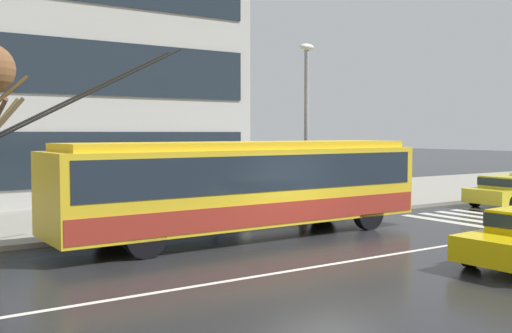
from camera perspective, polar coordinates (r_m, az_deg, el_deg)
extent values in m
plane|color=black|center=(15.13, 7.09, -8.10)|extent=(160.00, 160.00, 0.00)
cube|color=gray|center=(23.04, -8.49, -4.02)|extent=(80.00, 10.00, 0.14)
cube|color=beige|center=(20.68, 18.74, -5.17)|extent=(0.44, 4.40, 0.01)
cube|color=beige|center=(21.40, 20.22, -4.92)|extent=(0.44, 4.40, 0.01)
cube|color=beige|center=(22.12, 21.60, -4.68)|extent=(0.44, 4.40, 0.01)
cube|color=beige|center=(22.86, 22.89, -4.46)|extent=(0.44, 4.40, 0.01)
cube|color=silver|center=(14.26, 10.28, -8.82)|extent=(72.00, 0.14, 0.01)
cube|color=yellow|center=(16.82, -0.96, -1.87)|extent=(11.24, 2.62, 2.11)
cube|color=yellow|center=(16.75, -0.97, 2.07)|extent=(10.56, 2.36, 0.20)
cube|color=#1E2833|center=(16.78, -0.97, -0.44)|extent=(10.79, 2.64, 0.97)
cube|color=#A02F23|center=(16.89, -0.96, -4.15)|extent=(11.12, 2.65, 0.59)
cube|color=#1E2833|center=(20.37, 12.17, 0.14)|extent=(0.15, 2.16, 1.05)
cube|color=black|center=(20.24, 11.90, 1.63)|extent=(0.19, 1.87, 0.28)
cylinder|color=black|center=(15.08, -16.55, 6.72)|extent=(4.73, 0.13, 2.44)
cylinder|color=black|center=(14.42, -15.69, 6.90)|extent=(4.73, 0.13, 2.44)
cylinder|color=black|center=(20.07, 6.45, -3.78)|extent=(1.04, 0.32, 1.04)
cylinder|color=black|center=(18.50, 10.83, -4.42)|extent=(1.04, 0.32, 1.04)
cylinder|color=black|center=(16.26, -13.75, -5.51)|extent=(1.04, 0.32, 1.04)
cylinder|color=black|center=(14.29, -10.67, -6.68)|extent=(1.04, 0.32, 1.04)
cylinder|color=black|center=(25.38, 20.46, -2.97)|extent=(0.62, 0.21, 0.62)
cylinder|color=black|center=(24.45, 23.52, -3.27)|extent=(0.62, 0.21, 0.62)
cylinder|color=black|center=(13.98, 20.10, -7.92)|extent=(0.63, 0.24, 0.62)
cylinder|color=navy|center=(20.88, -3.80, -3.35)|extent=(0.14, 0.14, 0.87)
cylinder|color=navy|center=(20.72, -3.81, -3.40)|extent=(0.14, 0.14, 0.87)
cylinder|color=navy|center=(20.73, -3.81, -1.36)|extent=(0.50, 0.50, 0.60)
sphere|color=#C79792|center=(20.70, -3.82, -0.25)|extent=(0.21, 0.21, 0.21)
cone|color=black|center=(20.56, -3.83, 0.52)|extent=(1.32, 1.32, 0.29)
cylinder|color=#333333|center=(20.59, -3.83, -0.92)|extent=(0.02, 0.02, 0.75)
cylinder|color=brown|center=(21.52, 4.38, -3.21)|extent=(0.14, 0.14, 0.83)
cylinder|color=brown|center=(21.37, 4.52, -3.25)|extent=(0.14, 0.14, 0.83)
cylinder|color=#522F2A|center=(21.38, 4.46, -1.38)|extent=(0.46, 0.46, 0.56)
sphere|color=#E28862|center=(21.35, 4.46, -0.36)|extent=(0.20, 0.20, 0.20)
cone|color=#D73660|center=(21.22, 4.57, 0.38)|extent=(1.55, 1.55, 0.30)
cylinder|color=#333333|center=(21.26, 4.57, -1.00)|extent=(0.02, 0.02, 0.72)
cylinder|color=black|center=(18.61, -11.98, -4.33)|extent=(0.14, 0.14, 0.80)
cylinder|color=black|center=(18.72, -12.32, -4.29)|extent=(0.14, 0.14, 0.80)
cylinder|color=#8F8059|center=(18.59, -12.17, -2.23)|extent=(0.47, 0.47, 0.57)
sphere|color=tan|center=(18.55, -12.19, -0.99)|extent=(0.24, 0.24, 0.24)
cone|color=#2C914C|center=(18.45, -11.94, -0.09)|extent=(1.53, 1.53, 0.30)
cylinder|color=#333333|center=(18.48, -11.92, -1.73)|extent=(0.02, 0.02, 0.76)
cylinder|color=gray|center=(21.15, 4.89, 3.38)|extent=(0.16, 0.16, 5.76)
ellipsoid|color=silver|center=(21.37, 4.93, 11.45)|extent=(0.60, 0.32, 0.24)
cylinder|color=#4B3F26|center=(18.74, -22.97, 4.43)|extent=(1.07, 0.29, 1.20)
cylinder|color=#4D4424|center=(18.97, -23.19, 4.48)|extent=(1.04, 0.77, 1.13)
cylinder|color=brown|center=(18.71, -22.82, 6.64)|extent=(1.15, 0.13, 1.06)
cube|color=#1E2833|center=(23.39, -19.79, 0.57)|extent=(17.32, 0.06, 2.13)
cube|color=#1E2833|center=(23.50, -19.96, 9.26)|extent=(17.32, 0.06, 2.13)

